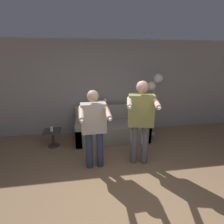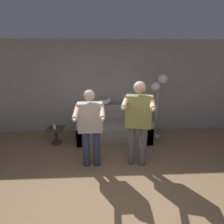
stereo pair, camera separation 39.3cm
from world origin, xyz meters
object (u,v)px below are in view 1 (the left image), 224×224
couch (112,128)px  cat (101,102)px  person_left (94,125)px  person_right (141,118)px  side_table (53,135)px  floor_lamp (154,86)px  cup (52,129)px

couch → cat: 0.79m
person_left → person_right: (0.92, 0.00, 0.10)m
person_right → side_table: bearing=164.9°
couch → person_right: bearing=-73.3°
cat → floor_lamp: (1.42, -0.28, 0.45)m
cat → floor_lamp: bearing=-11.0°
person_left → floor_lamp: size_ratio=0.91×
couch → person_left: (-0.54, -1.27, 0.63)m
person_right → side_table: person_right is taller
couch → cat: (-0.25, 0.34, 0.66)m
cat → side_table: cat is taller
couch → person_right: 1.51m
couch → person_left: person_left is taller
person_left → couch: bearing=65.4°
cat → cup: (-1.27, -0.62, -0.47)m
person_right → cat: 1.73m
couch → side_table: size_ratio=4.58×
cup → side_table: bearing=92.0°
person_left → cup: 1.46m
cat → floor_lamp: size_ratio=0.26×
person_right → cup: person_right is taller
person_left → cat: 1.64m
couch → floor_lamp: 1.62m
person_right → cup: (-1.90, 0.99, -0.54)m
side_table → cup: bearing=-88.0°
person_right → cup: 2.21m
floor_lamp → side_table: 2.92m
person_left → cup: person_left is taller
side_table → cat: bearing=24.2°
person_left → cup: (-0.98, 1.00, -0.44)m
cup → person_left: bearing=-45.5°
person_right → cup: bearing=166.0°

